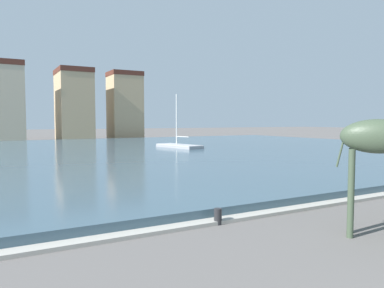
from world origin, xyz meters
name	(u,v)px	position (x,y,z in m)	size (l,w,h in m)	color
harbor_water	(69,154)	(0.00, 33.34, 0.20)	(80.50, 48.50, 0.40)	#3D5666
quay_edge_coping	(215,221)	(0.00, 8.84, 0.06)	(80.50, 0.50, 0.12)	#ADA89E
giraffe_statue	(384,140)	(3.13, 5.41, 2.68)	(2.18, 2.62, 5.25)	#3D4C38
sailboat_grey	(176,147)	(11.12, 34.14, 0.38)	(3.05, 6.87, 6.02)	#939399
mooring_bollard	(218,216)	(0.01, 8.69, 0.25)	(0.24, 0.24, 0.50)	#232326
townhouse_narrow_midrow	(4,102)	(-4.37, 59.99, 5.99)	(5.61, 5.93, 11.96)	#C6B293
townhouse_end_terrace	(74,105)	(5.88, 61.03, 5.83)	(5.21, 7.50, 11.62)	tan
townhouse_corner_house	(125,106)	(14.83, 62.00, 5.94)	(5.46, 5.13, 11.85)	tan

